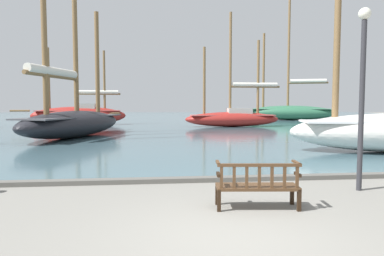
# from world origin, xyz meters

# --- Properties ---
(ground_plane) EXTENTS (160.00, 160.00, 0.00)m
(ground_plane) POSITION_xyz_m (0.00, 0.00, 0.00)
(ground_plane) COLOR gray
(harbor_water) EXTENTS (100.00, 80.00, 0.08)m
(harbor_water) POSITION_xyz_m (0.00, 44.00, 0.04)
(harbor_water) COLOR #476670
(harbor_water) RESTS_ON ground
(quay_edge_kerb) EXTENTS (40.00, 0.30, 0.12)m
(quay_edge_kerb) POSITION_xyz_m (0.00, 3.85, 0.06)
(quay_edge_kerb) COLOR #5B5954
(quay_edge_kerb) RESTS_ON ground
(park_bench) EXTENTS (1.64, 0.67, 0.92)m
(park_bench) POSITION_xyz_m (0.80, 1.42, 0.47)
(park_bench) COLOR black
(park_bench) RESTS_ON ground
(sailboat_mid_starboard) EXTENTS (10.65, 2.85, 9.84)m
(sailboat_mid_starboard) POSITION_xyz_m (-8.57, 28.88, 1.14)
(sailboat_mid_starboard) COLOR maroon
(sailboat_mid_starboard) RESTS_ON harbor_water
(sailboat_far_starboard) EXTENTS (11.45, 6.04, 14.86)m
(sailboat_far_starboard) POSITION_xyz_m (15.60, 36.74, 1.27)
(sailboat_far_starboard) COLOR #2D6647
(sailboat_far_starboard) RESTS_ON harbor_water
(sailboat_outer_port) EXTENTS (8.47, 2.37, 9.95)m
(sailboat_outer_port) POSITION_xyz_m (5.58, 24.68, 1.01)
(sailboat_outer_port) COLOR maroon
(sailboat_outer_port) RESTS_ON harbor_water
(sailboat_mid_port) EXTENTS (5.79, 11.35, 11.34)m
(sailboat_mid_port) POSITION_xyz_m (-6.09, 16.25, 1.14)
(sailboat_mid_port) COLOR black
(sailboat_mid_port) RESTS_ON harbor_water
(lamp_post) EXTENTS (0.28, 0.28, 4.26)m
(lamp_post) POSITION_xyz_m (3.63, 2.56, 2.58)
(lamp_post) COLOR #2D2D33
(lamp_post) RESTS_ON ground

